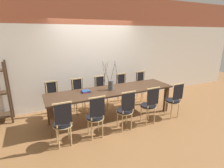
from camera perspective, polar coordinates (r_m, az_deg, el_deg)
ground_plane at (r=4.70m, az=0.00°, el=-10.69°), size 16.00×16.00×0.00m
wall_rear at (r=5.32m, az=-5.66°, el=10.50°), size 12.00×0.06×3.20m
dining_table at (r=4.44m, az=0.00°, el=-2.94°), size 3.26×0.83×0.76m
chair_near_leftend at (r=3.52m, az=-15.72°, el=-11.83°), size 0.39×0.39×0.95m
chair_near_left at (r=3.66m, az=-5.35°, el=-10.08°), size 0.39×0.39×0.95m
chair_near_center at (r=3.93m, az=4.51°, el=-8.10°), size 0.39×0.39×0.95m
chair_near_right at (r=4.27m, az=12.19°, el=-6.38°), size 0.39×0.39×0.95m
chair_near_rightend at (r=4.76m, az=19.62°, el=-4.59°), size 0.39×0.39×0.95m
chair_far_leftend at (r=4.78m, az=-18.75°, el=-4.44°), size 0.39×0.39×0.95m
chair_far_left at (r=4.88m, az=-10.84°, el=-3.37°), size 0.39×0.39×0.95m
chair_far_center at (r=5.08m, az=-3.54°, el=-2.32°), size 0.39×0.39×0.95m
chair_far_right at (r=5.37m, az=3.49°, el=-1.28°), size 0.39×0.39×0.95m
chair_far_rightend at (r=5.73m, az=9.71°, el=-0.33°), size 0.39×0.39×0.95m
vase_centerpiece at (r=4.36m, az=-0.44°, el=-0.19°), size 0.42×0.42×0.76m
book_stack at (r=4.28m, az=-8.59°, el=-2.35°), size 0.21×0.20×0.04m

